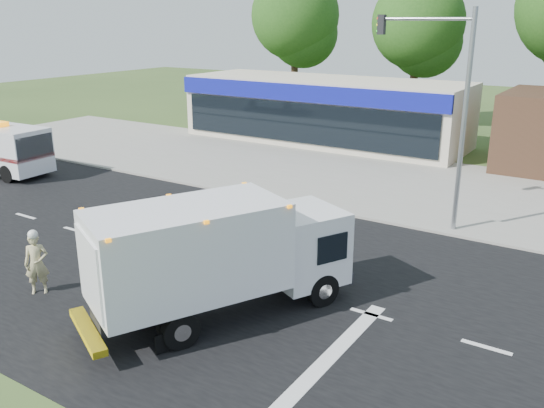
% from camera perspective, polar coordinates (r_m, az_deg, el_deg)
% --- Properties ---
extents(ground, '(120.00, 120.00, 0.00)m').
position_cam_1_polar(ground, '(17.20, 0.51, -8.34)').
color(ground, '#385123').
rests_on(ground, ground).
extents(road_asphalt, '(60.00, 14.00, 0.02)m').
position_cam_1_polar(road_asphalt, '(17.20, 0.51, -8.32)').
color(road_asphalt, black).
rests_on(road_asphalt, ground).
extents(sidewalk, '(60.00, 2.40, 0.12)m').
position_cam_1_polar(sidewalk, '(24.01, 11.01, -0.77)').
color(sidewalk, gray).
rests_on(sidewalk, ground).
extents(parking_apron, '(60.00, 9.00, 0.02)m').
position_cam_1_polar(parking_apron, '(29.28, 15.30, 2.20)').
color(parking_apron, gray).
rests_on(parking_apron, ground).
extents(lane_markings, '(55.20, 7.00, 0.01)m').
position_cam_1_polar(lane_markings, '(15.55, 2.10, -11.31)').
color(lane_markings, silver).
rests_on(lane_markings, road_asphalt).
extents(ems_box_truck, '(5.24, 7.48, 3.21)m').
position_cam_1_polar(ems_box_truck, '(15.01, -5.46, -4.71)').
color(ems_box_truck, black).
rests_on(ems_box_truck, ground).
extents(emergency_worker, '(0.78, 0.78, 1.95)m').
position_cam_1_polar(emergency_worker, '(17.86, -22.30, -5.38)').
color(emergency_worker, tan).
rests_on(emergency_worker, ground).
extents(ambulance_van, '(5.81, 2.48, 2.69)m').
position_cam_1_polar(ambulance_van, '(32.43, -25.33, 5.06)').
color(ambulance_van, silver).
rests_on(ambulance_van, ground).
extents(retail_strip_mall, '(18.00, 6.20, 4.00)m').
position_cam_1_polar(retail_strip_mall, '(37.63, 5.18, 9.26)').
color(retail_strip_mall, beige).
rests_on(retail_strip_mall, ground).
extents(traffic_signal_pole, '(3.51, 0.25, 8.00)m').
position_cam_1_polar(traffic_signal_pole, '(21.65, 17.02, 10.01)').
color(traffic_signal_pole, gray).
rests_on(traffic_signal_pole, ground).
extents(background_trees, '(36.77, 7.39, 12.10)m').
position_cam_1_polar(background_trees, '(42.21, 21.23, 16.42)').
color(background_trees, '#332114').
rests_on(background_trees, ground).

